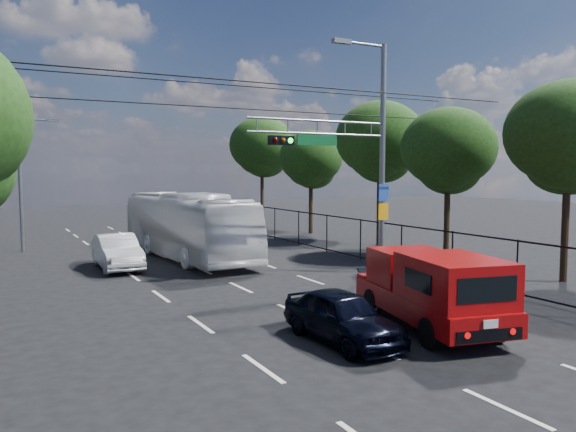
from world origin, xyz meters
TOP-DOWN VIEW (x-y plane):
  - ground at (0.00, 0.00)m, footprint 120.00×120.00m
  - lane_markings at (-0.00, 14.00)m, footprint 6.12×38.00m
  - signal_mast at (5.28, 7.99)m, footprint 6.43×0.39m
  - streetlight_left at (-6.33, 22.00)m, footprint 2.09×0.22m
  - utility_wires at (0.00, 8.83)m, footprint 22.00×5.04m
  - fence_right at (7.60, 12.17)m, footprint 0.06×34.03m
  - tree_right_a at (11.52, 3.02)m, footprint 4.80×4.80m
  - tree_right_b at (11.22, 9.02)m, footprint 4.50×4.50m
  - tree_right_c at (11.82, 15.02)m, footprint 5.10×5.10m
  - tree_right_d at (11.42, 22.02)m, footprint 4.32×4.32m
  - tree_right_e at (11.62, 30.02)m, footprint 5.28×5.28m
  - red_pickup at (2.48, 0.64)m, footprint 3.26×6.01m
  - navy_hatchback at (-0.38, 0.76)m, footprint 1.66×3.90m
  - white_bus at (0.51, 15.71)m, footprint 3.28×11.66m
  - white_van at (-3.15, 14.35)m, footprint 1.69×4.58m

SIDE VIEW (x-z plane):
  - ground at x=0.00m, z-range 0.00..0.00m
  - lane_markings at x=0.00m, z-range 0.00..0.01m
  - navy_hatchback at x=-0.38m, z-range 0.00..1.32m
  - white_van at x=-3.15m, z-range 0.00..1.50m
  - fence_right at x=7.60m, z-range 0.03..2.03m
  - red_pickup at x=2.48m, z-range 0.07..2.20m
  - white_bus at x=0.51m, z-range 0.00..3.21m
  - streetlight_left at x=-6.33m, z-range 0.40..7.48m
  - tree_right_d at x=11.42m, z-range 1.34..8.36m
  - tree_right_b at x=11.22m, z-range 1.40..8.71m
  - signal_mast at x=5.28m, z-range 0.49..9.99m
  - tree_right_a at x=11.52m, z-range 1.50..9.30m
  - tree_right_c at x=11.82m, z-range 1.59..9.88m
  - tree_right_e at x=11.62m, z-range 1.65..10.23m
  - utility_wires at x=0.00m, z-range 6.86..7.60m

